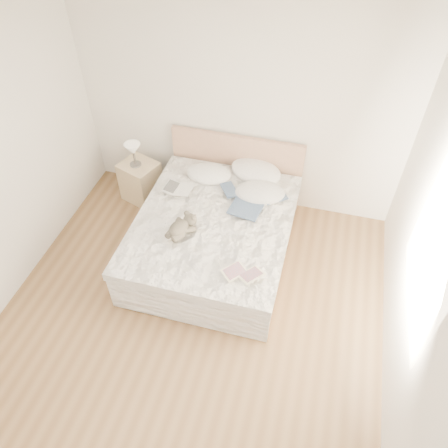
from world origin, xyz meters
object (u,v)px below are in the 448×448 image
(photo_book, at_px, (178,189))
(teddy_bear, at_px, (179,232))
(bed, at_px, (216,232))
(childrens_book, at_px, (243,274))
(table_lamp, at_px, (133,150))
(nightstand, at_px, (141,181))

(photo_book, bearing_deg, teddy_bear, -64.40)
(bed, xyz_separation_m, childrens_book, (0.50, -0.77, 0.32))
(bed, distance_m, table_lamp, 1.50)
(photo_book, height_order, childrens_book, photo_book)
(bed, height_order, table_lamp, bed)
(bed, height_order, teddy_bear, bed)
(table_lamp, xyz_separation_m, photo_book, (0.72, -0.38, -0.16))
(photo_book, distance_m, teddy_bear, 0.74)
(nightstand, bearing_deg, teddy_bear, -48.65)
(photo_book, distance_m, childrens_book, 1.48)
(nightstand, relative_size, teddy_bear, 1.66)
(table_lamp, bearing_deg, nightstand, 34.37)
(table_lamp, distance_m, photo_book, 0.83)
(teddy_bear, bearing_deg, childrens_book, -2.35)
(nightstand, distance_m, photo_book, 0.88)
(bed, distance_m, nightstand, 1.41)
(bed, relative_size, teddy_bear, 6.35)
(nightstand, bearing_deg, table_lamp, -145.63)
(bed, height_order, childrens_book, bed)
(nightstand, height_order, table_lamp, table_lamp)
(table_lamp, distance_m, teddy_bear, 1.46)
(nightstand, xyz_separation_m, childrens_book, (1.74, -1.44, 0.35))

